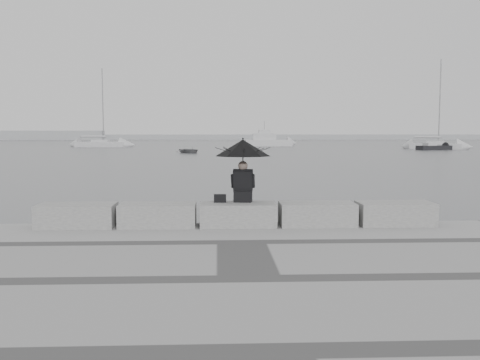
{
  "coord_description": "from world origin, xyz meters",
  "views": [
    {
      "loc": [
        -0.43,
        -11.73,
        2.52
      ],
      "look_at": [
        0.19,
        3.0,
        1.18
      ],
      "focal_mm": 40.0,
      "sensor_mm": 36.0,
      "label": 1
    }
  ],
  "objects_px": {
    "motor_cruiser": "(269,141)",
    "dinghy": "(190,150)",
    "sailboat_right": "(435,145)",
    "small_motorboat": "(434,148)",
    "sailboat_left": "(101,144)",
    "seated_person": "(243,155)"
  },
  "relations": [
    {
      "from": "seated_person",
      "to": "motor_cruiser",
      "type": "relative_size",
      "value": 0.17
    },
    {
      "from": "small_motorboat",
      "to": "dinghy",
      "type": "distance_m",
      "value": 34.48
    },
    {
      "from": "motor_cruiser",
      "to": "dinghy",
      "type": "xyz_separation_m",
      "value": [
        -12.21,
        -29.54,
        -0.59
      ]
    },
    {
      "from": "dinghy",
      "to": "sailboat_left",
      "type": "bearing_deg",
      "value": 83.33
    },
    {
      "from": "sailboat_right",
      "to": "small_motorboat",
      "type": "xyz_separation_m",
      "value": [
        -1.6,
        -3.51,
        -0.21
      ]
    },
    {
      "from": "sailboat_left",
      "to": "dinghy",
      "type": "relative_size",
      "value": 3.65
    },
    {
      "from": "sailboat_left",
      "to": "motor_cruiser",
      "type": "bearing_deg",
      "value": 12.96
    },
    {
      "from": "seated_person",
      "to": "sailboat_right",
      "type": "relative_size",
      "value": 0.11
    },
    {
      "from": "sailboat_right",
      "to": "small_motorboat",
      "type": "distance_m",
      "value": 3.87
    },
    {
      "from": "motor_cruiser",
      "to": "dinghy",
      "type": "distance_m",
      "value": 31.97
    },
    {
      "from": "sailboat_right",
      "to": "dinghy",
      "type": "distance_m",
      "value": 37.1
    },
    {
      "from": "seated_person",
      "to": "dinghy",
      "type": "xyz_separation_m",
      "value": [
        -3.85,
        51.62,
        -1.72
      ]
    },
    {
      "from": "seated_person",
      "to": "dinghy",
      "type": "bearing_deg",
      "value": 104.6
    },
    {
      "from": "sailboat_left",
      "to": "motor_cruiser",
      "type": "distance_m",
      "value": 28.42
    },
    {
      "from": "seated_person",
      "to": "motor_cruiser",
      "type": "bearing_deg",
      "value": 94.46
    },
    {
      "from": "sailboat_left",
      "to": "small_motorboat",
      "type": "distance_m",
      "value": 51.89
    },
    {
      "from": "dinghy",
      "to": "small_motorboat",
      "type": "bearing_deg",
      "value": -22.29
    },
    {
      "from": "sailboat_right",
      "to": "motor_cruiser",
      "type": "relative_size",
      "value": 1.61
    },
    {
      "from": "dinghy",
      "to": "seated_person",
      "type": "bearing_deg",
      "value": -123.94
    },
    {
      "from": "sailboat_left",
      "to": "dinghy",
      "type": "bearing_deg",
      "value": -52.51
    },
    {
      "from": "sailboat_right",
      "to": "motor_cruiser",
      "type": "distance_m",
      "value": 27.99
    },
    {
      "from": "seated_person",
      "to": "dinghy",
      "type": "relative_size",
      "value": 0.39
    }
  ]
}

